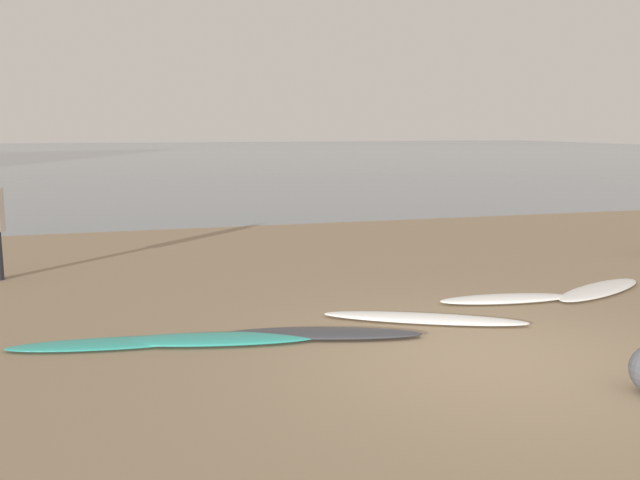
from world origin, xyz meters
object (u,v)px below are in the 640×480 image
Objects in this scene: surfboard_0 at (111,344)px; surfboard_1 at (214,339)px; surfboard_2 at (325,333)px; surfboard_5 at (600,290)px; surfboard_3 at (424,318)px; surfboard_4 at (505,299)px.

surfboard_1 is at bearing -2.97° from surfboard_0.
surfboard_1 is at bearing -170.01° from surfboard_2.
surfboard_1 is 6.11m from surfboard_5.
surfboard_3 is at bearing 167.58° from surfboard_5.
surfboard_3 is at bearing 5.17° from surfboard_0.
surfboard_1 is 4.41m from surfboard_4.
surfboard_5 is (4.74, 0.97, 0.00)m from surfboard_2.
surfboard_0 is 7.26m from surfboard_5.
surfboard_1 is at bearing -164.10° from surfboard_4.
surfboard_2 is 1.19× the size of surfboard_4.
surfboard_0 is 5.55m from surfboard_4.
surfboard_4 reaches higher than surfboard_3.
surfboard_1 is 1.14× the size of surfboard_5.
surfboard_2 is at bearing 167.00° from surfboard_5.
surfboard_5 is at bearing 9.91° from surfboard_4.
surfboard_1 is 1.05× the size of surfboard_2.
surfboard_4 is at bearing 47.49° from surfboard_3.
surfboard_2 is at bearing 4.98° from surfboard_1.
surfboard_3 is 1.22× the size of surfboard_5.
surfboard_3 is at bearing 27.12° from surfboard_2.
surfboard_5 reaches higher than surfboard_0.
surfboard_1 is 1.33m from surfboard_2.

